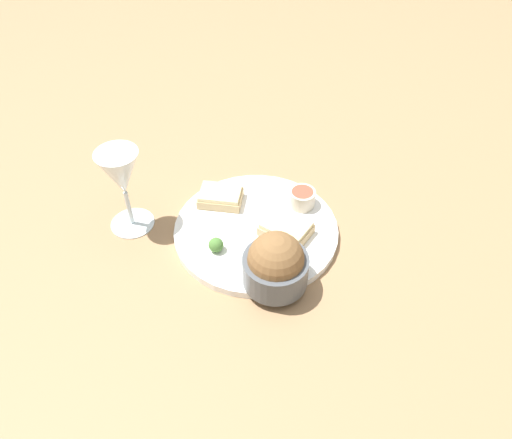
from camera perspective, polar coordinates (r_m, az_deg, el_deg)
The scene contains 8 objects.
ground_plane at distance 0.89m, azimuth 0.00°, elevation -1.55°, with size 4.00×4.00×0.00m, color #93704C.
dinner_plate at distance 0.89m, azimuth 0.00°, elevation -1.24°, with size 0.29×0.29×0.01m.
salad_bowl at distance 0.78m, azimuth 2.26°, elevation -5.11°, with size 0.10×0.10×0.09m.
sauce_ramekin at distance 0.92m, azimuth 5.29°, elevation 2.54°, with size 0.05×0.05×0.03m.
cheese_toast_near at distance 0.87m, azimuth 3.50°, elevation -0.94°, with size 0.10×0.08×0.03m.
cheese_toast_far at distance 0.93m, azimuth -4.09°, elevation 2.62°, with size 0.09×0.07×0.03m.
wine_glass at distance 0.87m, azimuth -15.12°, elevation 4.68°, with size 0.08×0.08×0.16m.
garnish at distance 0.84m, azimuth -4.60°, elevation -2.91°, with size 0.03×0.03×0.03m.
Camera 1 is at (0.17, -0.59, 0.65)m, focal length 35.00 mm.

